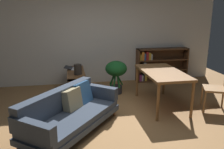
% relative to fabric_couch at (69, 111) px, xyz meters
% --- Properties ---
extents(ground_plane, '(8.16, 8.16, 0.00)m').
position_rel_fabric_couch_xyz_m(ground_plane, '(0.82, 0.04, -0.33)').
color(ground_plane, '#9E7042').
extents(back_wall_panel, '(6.80, 0.10, 2.70)m').
position_rel_fabric_couch_xyz_m(back_wall_panel, '(0.82, 2.74, 1.02)').
color(back_wall_panel, silver).
rests_on(back_wall_panel, ground_plane).
extents(fabric_couch, '(1.80, 1.97, 0.71)m').
position_rel_fabric_couch_xyz_m(fabric_couch, '(0.00, 0.00, 0.00)').
color(fabric_couch, '#56351E').
rests_on(fabric_couch, ground_plane).
extents(media_console, '(0.41, 1.31, 0.56)m').
position_rel_fabric_couch_xyz_m(media_console, '(0.19, 1.81, -0.06)').
color(media_console, brown).
rests_on(media_console, ground_plane).
extents(open_laptop, '(0.45, 0.38, 0.06)m').
position_rel_fabric_couch_xyz_m(open_laptop, '(0.14, 2.11, 0.25)').
color(open_laptop, silver).
rests_on(open_laptop, media_console).
extents(desk_speaker, '(0.17, 0.17, 0.24)m').
position_rel_fabric_couch_xyz_m(desk_speaker, '(0.23, 1.55, 0.35)').
color(desk_speaker, '#2D2823').
rests_on(desk_speaker, media_console).
extents(potted_floor_plant, '(0.53, 0.53, 0.81)m').
position_rel_fabric_couch_xyz_m(potted_floor_plant, '(1.15, 1.68, 0.22)').
color(potted_floor_plant, '#333338').
rests_on(potted_floor_plant, ground_plane).
extents(dining_table, '(0.78, 1.46, 0.77)m').
position_rel_fabric_couch_xyz_m(dining_table, '(1.94, 0.71, 0.36)').
color(dining_table, brown).
rests_on(dining_table, ground_plane).
extents(dining_chair_near, '(0.60, 0.59, 0.89)m').
position_rel_fabric_couch_xyz_m(dining_chair_near, '(2.99, 0.26, 0.18)').
color(dining_chair_near, olive).
rests_on(dining_chair_near, ground_plane).
extents(bookshelf, '(1.50, 0.30, 0.95)m').
position_rel_fabric_couch_xyz_m(bookshelf, '(2.59, 2.57, 0.15)').
color(bookshelf, '#56351E').
rests_on(bookshelf, ground_plane).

